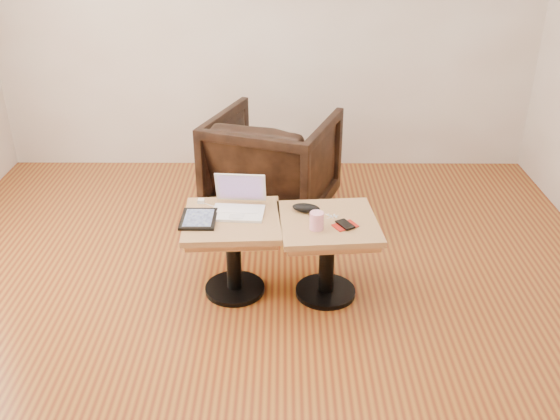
{
  "coord_description": "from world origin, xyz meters",
  "views": [
    {
      "loc": [
        0.15,
        -2.93,
        2.16
      ],
      "look_at": [
        0.13,
        0.23,
        0.55
      ],
      "focal_mm": 40.0,
      "sensor_mm": 36.0,
      "label": 1
    }
  ],
  "objects_px": {
    "striped_cup": "(317,221)",
    "armchair": "(273,165)",
    "side_table_right": "(327,239)",
    "laptop": "(239,204)",
    "side_table_left": "(233,237)"
  },
  "relations": [
    {
      "from": "side_table_right",
      "to": "armchair",
      "type": "relative_size",
      "value": 0.7
    },
    {
      "from": "laptop",
      "to": "armchair",
      "type": "relative_size",
      "value": 0.37
    },
    {
      "from": "side_table_right",
      "to": "striped_cup",
      "type": "xyz_separation_m",
      "value": [
        -0.07,
        -0.1,
        0.18
      ]
    },
    {
      "from": "side_table_right",
      "to": "striped_cup",
      "type": "relative_size",
      "value": 5.94
    },
    {
      "from": "armchair",
      "to": "side_table_right",
      "type": "bearing_deg",
      "value": 127.47
    },
    {
      "from": "laptop",
      "to": "striped_cup",
      "type": "distance_m",
      "value": 0.49
    },
    {
      "from": "laptop",
      "to": "side_table_right",
      "type": "bearing_deg",
      "value": -8.27
    },
    {
      "from": "laptop",
      "to": "striped_cup",
      "type": "xyz_separation_m",
      "value": [
        0.44,
        -0.22,
        0.01
      ]
    },
    {
      "from": "laptop",
      "to": "striped_cup",
      "type": "height_order",
      "value": "laptop"
    },
    {
      "from": "side_table_right",
      "to": "striped_cup",
      "type": "bearing_deg",
      "value": -130.32
    },
    {
      "from": "striped_cup",
      "to": "armchair",
      "type": "height_order",
      "value": "armchair"
    },
    {
      "from": "side_table_left",
      "to": "striped_cup",
      "type": "distance_m",
      "value": 0.53
    },
    {
      "from": "armchair",
      "to": "striped_cup",
      "type": "bearing_deg",
      "value": 122.82
    },
    {
      "from": "side_table_left",
      "to": "striped_cup",
      "type": "bearing_deg",
      "value": -18.25
    },
    {
      "from": "laptop",
      "to": "side_table_left",
      "type": "bearing_deg",
      "value": -106.95
    }
  ]
}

